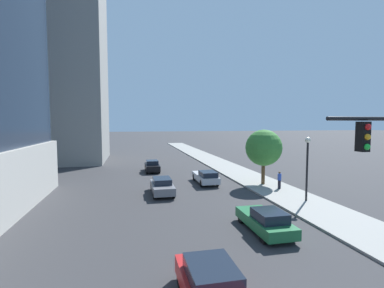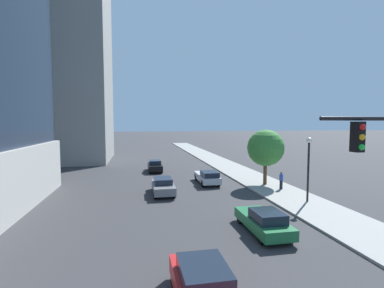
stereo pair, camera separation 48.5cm
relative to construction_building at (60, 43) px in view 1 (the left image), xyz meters
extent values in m
cube|color=gray|center=(24.17, -25.07, -19.09)|extent=(4.52, 120.00, 0.15)
cube|color=gray|center=(-0.02, 0.03, -1.44)|extent=(13.78, 14.92, 35.45)
cube|color=gold|center=(4.12, -4.45, 1.83)|extent=(0.90, 0.90, 41.98)
cube|color=black|center=(18.93, -41.76, -13.30)|extent=(0.32, 0.36, 1.05)
sphere|color=red|center=(18.93, -41.95, -12.96)|extent=(0.22, 0.22, 0.22)
sphere|color=orange|center=(18.93, -41.95, -13.30)|extent=(0.22, 0.22, 0.22)
sphere|color=green|center=(18.93, -41.95, -13.64)|extent=(0.22, 0.22, 0.22)
cylinder|color=black|center=(24.62, -30.48, -16.69)|extent=(0.16, 0.16, 4.66)
sphere|color=silver|center=(24.62, -30.48, -14.18)|extent=(0.44, 0.44, 0.44)
cylinder|color=brown|center=(24.08, -24.09, -17.85)|extent=(0.36, 0.36, 2.32)
sphere|color=#387F33|center=(24.08, -24.09, -15.32)|extent=(3.65, 3.65, 3.65)
cube|color=slate|center=(13.67, -25.42, -18.54)|extent=(1.81, 4.49, 0.66)
cube|color=#19212D|center=(13.67, -25.34, -17.97)|extent=(1.52, 2.26, 0.48)
cylinder|color=black|center=(12.88, -23.89, -18.82)|extent=(0.22, 0.70, 0.70)
cylinder|color=black|center=(14.47, -23.89, -18.82)|extent=(0.22, 0.70, 0.70)
cylinder|color=black|center=(12.88, -26.94, -18.82)|extent=(0.22, 0.70, 0.70)
cylinder|color=black|center=(14.47, -26.94, -18.82)|extent=(0.22, 0.70, 0.70)
cube|color=#19212D|center=(13.67, -41.07, -17.95)|extent=(1.63, 2.21, 0.51)
cylinder|color=black|center=(12.82, -39.74, -18.84)|extent=(0.22, 0.65, 0.65)
cylinder|color=black|center=(14.53, -39.74, -18.84)|extent=(0.22, 0.65, 0.65)
cube|color=#1E6638|center=(18.60, -35.26, -18.60)|extent=(1.84, 4.57, 0.60)
cube|color=#19212D|center=(18.60, -35.87, -18.03)|extent=(1.55, 1.93, 0.54)
cylinder|color=black|center=(17.78, -33.71, -18.86)|extent=(0.22, 0.62, 0.62)
cylinder|color=black|center=(19.41, -33.71, -18.86)|extent=(0.22, 0.62, 0.62)
cylinder|color=black|center=(17.78, -36.82, -18.86)|extent=(0.22, 0.62, 0.62)
cylinder|color=black|center=(19.41, -36.82, -18.86)|extent=(0.22, 0.62, 0.62)
cube|color=#B7B7BC|center=(18.60, -21.86, -18.55)|extent=(1.83, 4.79, 0.63)
cube|color=#19212D|center=(18.60, -22.97, -17.98)|extent=(1.54, 2.12, 0.50)
cylinder|color=black|center=(17.79, -20.24, -18.81)|extent=(0.22, 0.71, 0.71)
cylinder|color=black|center=(19.40, -20.24, -18.81)|extent=(0.22, 0.71, 0.71)
cylinder|color=black|center=(17.79, -23.49, -18.81)|extent=(0.22, 0.71, 0.71)
cylinder|color=black|center=(19.40, -23.49, -18.81)|extent=(0.22, 0.71, 0.71)
cube|color=black|center=(13.67, -13.61, -18.55)|extent=(1.75, 4.28, 0.69)
cube|color=#19212D|center=(13.67, -13.69, -17.95)|extent=(1.47, 1.88, 0.52)
cylinder|color=black|center=(12.91, -12.15, -18.84)|extent=(0.22, 0.64, 0.64)
cylinder|color=black|center=(14.44, -12.15, -18.84)|extent=(0.22, 0.64, 0.64)
cylinder|color=black|center=(12.91, -15.06, -18.84)|extent=(0.22, 0.64, 0.64)
cylinder|color=black|center=(14.44, -15.06, -18.84)|extent=(0.22, 0.64, 0.64)
cylinder|color=black|center=(24.65, -26.28, -18.61)|extent=(0.28, 0.28, 0.80)
cylinder|color=#2D4CB2|center=(24.65, -26.28, -17.91)|extent=(0.34, 0.34, 0.62)
sphere|color=brown|center=(24.65, -26.28, -17.49)|extent=(0.22, 0.22, 0.22)
camera|label=1|loc=(11.02, -50.03, -12.81)|focal=26.27mm
camera|label=2|loc=(11.50, -50.12, -12.81)|focal=26.27mm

